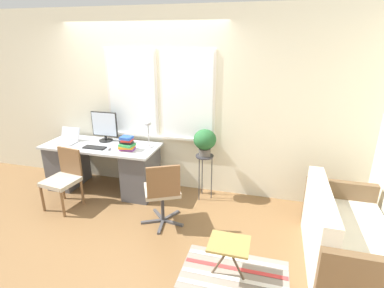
{
  "coord_description": "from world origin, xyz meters",
  "views": [
    {
      "loc": [
        1.88,
        -3.4,
        2.28
      ],
      "look_at": [
        0.9,
        0.17,
        0.95
      ],
      "focal_mm": 28.0,
      "sensor_mm": 36.0,
      "label": 1
    }
  ],
  "objects_px": {
    "keyboard": "(95,147)",
    "couch_loveseat": "(345,241)",
    "plant_stand": "(205,161)",
    "mouse": "(109,149)",
    "desk_lamp": "(148,129)",
    "potted_plant": "(205,141)",
    "book_stack": "(127,144)",
    "desk_chair_wooden": "(64,177)",
    "office_chair_swivel": "(163,191)",
    "laptop": "(67,139)",
    "monitor": "(105,126)",
    "folding_stool": "(229,246)"
  },
  "relations": [
    {
      "from": "desk_chair_wooden",
      "to": "couch_loveseat",
      "type": "relative_size",
      "value": 0.56
    },
    {
      "from": "office_chair_swivel",
      "to": "potted_plant",
      "type": "height_order",
      "value": "potted_plant"
    },
    {
      "from": "mouse",
      "to": "desk_lamp",
      "type": "distance_m",
      "value": 0.63
    },
    {
      "from": "potted_plant",
      "to": "couch_loveseat",
      "type": "bearing_deg",
      "value": -29.98
    },
    {
      "from": "couch_loveseat",
      "to": "book_stack",
      "type": "bearing_deg",
      "value": 74.97
    },
    {
      "from": "keyboard",
      "to": "book_stack",
      "type": "bearing_deg",
      "value": 6.43
    },
    {
      "from": "laptop",
      "to": "mouse",
      "type": "distance_m",
      "value": 0.82
    },
    {
      "from": "book_stack",
      "to": "plant_stand",
      "type": "distance_m",
      "value": 1.15
    },
    {
      "from": "desk_lamp",
      "to": "couch_loveseat",
      "type": "height_order",
      "value": "desk_lamp"
    },
    {
      "from": "plant_stand",
      "to": "monitor",
      "type": "bearing_deg",
      "value": 178.45
    },
    {
      "from": "mouse",
      "to": "office_chair_swivel",
      "type": "xyz_separation_m",
      "value": [
        1.0,
        -0.5,
        -0.28
      ]
    },
    {
      "from": "laptop",
      "to": "book_stack",
      "type": "xyz_separation_m",
      "value": [
        1.06,
        -0.07,
        0.04
      ]
    },
    {
      "from": "office_chair_swivel",
      "to": "potted_plant",
      "type": "bearing_deg",
      "value": -140.09
    },
    {
      "from": "laptop",
      "to": "plant_stand",
      "type": "distance_m",
      "value": 2.17
    },
    {
      "from": "office_chair_swivel",
      "to": "couch_loveseat",
      "type": "bearing_deg",
      "value": 147.83
    },
    {
      "from": "couch_loveseat",
      "to": "potted_plant",
      "type": "relative_size",
      "value": 3.74
    },
    {
      "from": "laptop",
      "to": "keyboard",
      "type": "xyz_separation_m",
      "value": [
        0.55,
        -0.12,
        -0.04
      ]
    },
    {
      "from": "monitor",
      "to": "folding_stool",
      "type": "xyz_separation_m",
      "value": [
        2.2,
        -1.54,
        -0.6
      ]
    },
    {
      "from": "desk_lamp",
      "to": "potted_plant",
      "type": "relative_size",
      "value": 1.02
    },
    {
      "from": "keyboard",
      "to": "potted_plant",
      "type": "xyz_separation_m",
      "value": [
        1.6,
        0.29,
        0.15
      ]
    },
    {
      "from": "desk_chair_wooden",
      "to": "office_chair_swivel",
      "type": "distance_m",
      "value": 1.5
    },
    {
      "from": "desk_lamp",
      "to": "office_chair_swivel",
      "type": "bearing_deg",
      "value": -57.46
    },
    {
      "from": "laptop",
      "to": "mouse",
      "type": "height_order",
      "value": "laptop"
    },
    {
      "from": "desk_lamp",
      "to": "mouse",
      "type": "bearing_deg",
      "value": -150.88
    },
    {
      "from": "plant_stand",
      "to": "office_chair_swivel",
      "type": "bearing_deg",
      "value": -112.87
    },
    {
      "from": "potted_plant",
      "to": "desk_chair_wooden",
      "type": "bearing_deg",
      "value": -158.15
    },
    {
      "from": "desk_chair_wooden",
      "to": "folding_stool",
      "type": "distance_m",
      "value": 2.55
    },
    {
      "from": "mouse",
      "to": "office_chair_swivel",
      "type": "distance_m",
      "value": 1.15
    },
    {
      "from": "monitor",
      "to": "folding_stool",
      "type": "distance_m",
      "value": 2.75
    },
    {
      "from": "keyboard",
      "to": "couch_loveseat",
      "type": "distance_m",
      "value": 3.43
    },
    {
      "from": "keyboard",
      "to": "plant_stand",
      "type": "relative_size",
      "value": 0.49
    },
    {
      "from": "desk_chair_wooden",
      "to": "couch_loveseat",
      "type": "xyz_separation_m",
      "value": [
        3.57,
        -0.26,
        -0.15
      ]
    },
    {
      "from": "desk_chair_wooden",
      "to": "plant_stand",
      "type": "distance_m",
      "value": 1.99
    },
    {
      "from": "desk_lamp",
      "to": "book_stack",
      "type": "xyz_separation_m",
      "value": [
        -0.25,
        -0.2,
        -0.18
      ]
    },
    {
      "from": "couch_loveseat",
      "to": "office_chair_swivel",
      "type": "bearing_deg",
      "value": 85.05
    },
    {
      "from": "desk_chair_wooden",
      "to": "folding_stool",
      "type": "bearing_deg",
      "value": -9.47
    },
    {
      "from": "laptop",
      "to": "desk_chair_wooden",
      "type": "relative_size",
      "value": 0.39
    },
    {
      "from": "monitor",
      "to": "plant_stand",
      "type": "xyz_separation_m",
      "value": [
        1.61,
        -0.04,
        -0.38
      ]
    },
    {
      "from": "book_stack",
      "to": "desk_chair_wooden",
      "type": "height_order",
      "value": "book_stack"
    },
    {
      "from": "folding_stool",
      "to": "desk_chair_wooden",
      "type": "bearing_deg",
      "value": 162.8
    },
    {
      "from": "desk_chair_wooden",
      "to": "keyboard",
      "type": "bearing_deg",
      "value": 68.86
    },
    {
      "from": "monitor",
      "to": "desk_lamp",
      "type": "height_order",
      "value": "monitor"
    },
    {
      "from": "office_chair_swivel",
      "to": "folding_stool",
      "type": "relative_size",
      "value": 2.12
    },
    {
      "from": "keyboard",
      "to": "office_chair_swivel",
      "type": "bearing_deg",
      "value": -22.58
    },
    {
      "from": "potted_plant",
      "to": "book_stack",
      "type": "bearing_deg",
      "value": -167.72
    },
    {
      "from": "mouse",
      "to": "desk_lamp",
      "type": "bearing_deg",
      "value": 29.12
    },
    {
      "from": "keyboard",
      "to": "desk_chair_wooden",
      "type": "relative_size",
      "value": 0.41
    },
    {
      "from": "folding_stool",
      "to": "desk_lamp",
      "type": "bearing_deg",
      "value": 134.58
    },
    {
      "from": "couch_loveseat",
      "to": "desk_chair_wooden",
      "type": "bearing_deg",
      "value": 85.89
    },
    {
      "from": "mouse",
      "to": "book_stack",
      "type": "xyz_separation_m",
      "value": [
        0.25,
        0.08,
        0.08
      ]
    }
  ]
}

